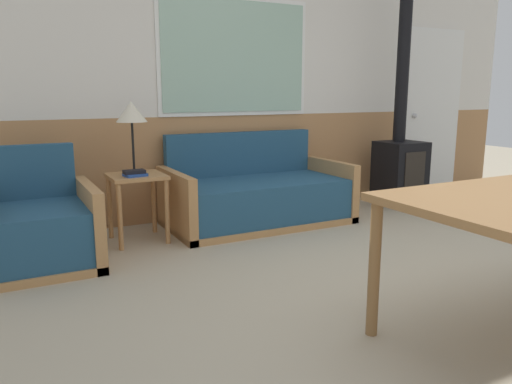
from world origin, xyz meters
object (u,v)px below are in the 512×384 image
object	(u,v)px
armchair	(40,230)
table_lamp	(132,115)
wood_stove	(401,149)
couch	(257,197)
side_table	(137,188)

from	to	relation	value
armchair	table_lamp	size ratio (longest dim) A/B	1.43
armchair	wood_stove	world-z (taller)	wood_stove
couch	armchair	xyz separation A→B (m)	(-1.96, -0.34, 0.01)
table_lamp	wood_stove	bearing A→B (deg)	-0.75
couch	armchair	distance (m)	1.99
side_table	armchair	bearing A→B (deg)	-160.15
armchair	couch	bearing A→B (deg)	0.84
couch	table_lamp	distance (m)	1.42
side_table	couch	bearing A→B (deg)	2.46
armchair	wood_stove	size ratio (longest dim) A/B	0.36
armchair	side_table	world-z (taller)	armchair
couch	wood_stove	bearing A→B (deg)	-0.34
armchair	wood_stove	distance (m)	3.79
couch	armchair	size ratio (longest dim) A/B	2.03
couch	side_table	distance (m)	1.19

